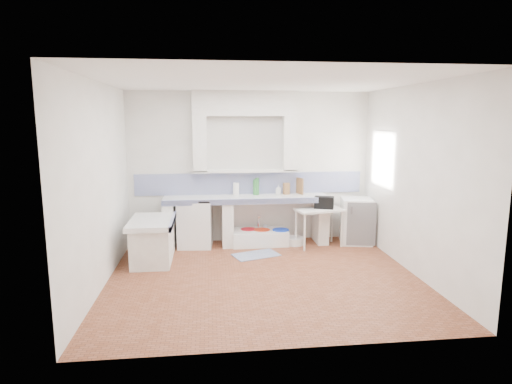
{
  "coord_description": "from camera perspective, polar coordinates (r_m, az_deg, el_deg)",
  "views": [
    {
      "loc": [
        -0.78,
        -5.89,
        2.28
      ],
      "look_at": [
        0.0,
        1.0,
        1.1
      ],
      "focal_mm": 29.75,
      "sensor_mm": 36.0,
      "label": 1
    }
  ],
  "objects": [
    {
      "name": "cutting_board",
      "position": [
        8.02,
        5.91,
        0.81
      ],
      "size": [
        0.1,
        0.22,
        0.31
      ],
      "primitive_type": "cube",
      "rotation": [
        0.0,
        0.0,
        0.36
      ],
      "color": "olive",
      "rests_on": "counter_slab"
    },
    {
      "name": "counter_lip",
      "position": [
        7.48,
        -1.12,
        -1.29
      ],
      "size": [
        3.0,
        0.04,
        0.1
      ],
      "primitive_type": "cube",
      "color": "navy",
      "rests_on": "ground"
    },
    {
      "name": "peninsula_top",
      "position": [
        7.04,
        -13.82,
        -3.93
      ],
      "size": [
        0.7,
        1.1,
        0.08
      ],
      "primitive_type": "cube",
      "color": "white",
      "rests_on": "ground"
    },
    {
      "name": "wall_front",
      "position": [
        4.06,
        4.76,
        -2.88
      ],
      "size": [
        4.5,
        0.0,
        4.5
      ],
      "primitive_type": "plane",
      "rotation": [
        -1.57,
        0.0,
        0.0
      ],
      "color": "white",
      "rests_on": "ground"
    },
    {
      "name": "bucket_blue",
      "position": [
        7.9,
        3.32,
        -6.05
      ],
      "size": [
        0.39,
        0.39,
        0.29
      ],
      "primitive_type": "cylinder",
      "rotation": [
        0.0,
        0.0,
        0.37
      ],
      "color": "#072EC4",
      "rests_on": "ground"
    },
    {
      "name": "water_bottle_a",
      "position": [
        8.08,
        -0.35,
        -5.77
      ],
      "size": [
        0.09,
        0.09,
        0.27
      ],
      "primitive_type": "cylinder",
      "rotation": [
        0.0,
        0.0,
        0.29
      ],
      "color": "silver",
      "rests_on": "ground"
    },
    {
      "name": "counter_pier_left",
      "position": [
        7.85,
        -11.56,
        -4.32
      ],
      "size": [
        0.2,
        0.55,
        0.82
      ],
      "primitive_type": "cube",
      "color": "white",
      "rests_on": "ground"
    },
    {
      "name": "green_bottle_b",
      "position": [
        7.89,
        0.16,
        0.76
      ],
      "size": [
        0.08,
        0.08,
        0.32
      ],
      "primitive_type": "cylinder",
      "rotation": [
        0.0,
        0.0,
        -0.21
      ],
      "color": "#2F7735",
      "rests_on": "counter_slab"
    },
    {
      "name": "ceiling",
      "position": [
        5.96,
        1.11,
        14.66
      ],
      "size": [
        4.5,
        4.5,
        0.0
      ],
      "primitive_type": "plane",
      "rotation": [
        3.14,
        0.0,
        0.0
      ],
      "color": "white",
      "rests_on": "ground"
    },
    {
      "name": "alcove_mass",
      "position": [
        7.8,
        -1.48,
        11.82
      ],
      "size": [
        1.9,
        0.25,
        0.45
      ],
      "primitive_type": "cube",
      "color": "white",
      "rests_on": "ground"
    },
    {
      "name": "paper_towel",
      "position": [
        7.86,
        -2.71,
        0.39
      ],
      "size": [
        0.13,
        0.13,
        0.23
      ],
      "primitive_type": "cylinder",
      "rotation": [
        0.0,
        0.0,
        0.17
      ],
      "color": "white",
      "rests_on": "counter_slab"
    },
    {
      "name": "lace_valance",
      "position": [
        7.73,
        17.01,
        7.01
      ],
      "size": [
        0.01,
        0.84,
        0.24
      ],
      "primitive_type": "cube",
      "color": "white",
      "rests_on": "ground"
    },
    {
      "name": "peninsula_base",
      "position": [
        7.13,
        -13.71,
        -6.66
      ],
      "size": [
        0.6,
        1.0,
        0.62
      ],
      "primitive_type": "cube",
      "color": "white",
      "rests_on": "ground"
    },
    {
      "name": "green_bottle_a",
      "position": [
        7.88,
        -0.17,
        0.64
      ],
      "size": [
        0.08,
        0.08,
        0.29
      ],
      "primitive_type": "cylinder",
      "rotation": [
        0.0,
        0.0,
        -0.35
      ],
      "color": "#2F7735",
      "rests_on": "counter_slab"
    },
    {
      "name": "wall_left",
      "position": [
        6.14,
        -20.25,
        0.81
      ],
      "size": [
        0.0,
        4.5,
        4.5
      ],
      "primitive_type": "plane",
      "rotation": [
        1.57,
        0.0,
        1.57
      ],
      "color": "white",
      "rests_on": "ground"
    },
    {
      "name": "bucket_red",
      "position": [
        7.95,
        -1.0,
        -5.96
      ],
      "size": [
        0.35,
        0.35,
        0.28
      ],
      "primitive_type": "cylinder",
      "rotation": [
        0.0,
        0.0,
        0.22
      ],
      "color": "red",
      "rests_on": "ground"
    },
    {
      "name": "soap_bottle",
      "position": [
        7.93,
        3.03,
        0.3
      ],
      "size": [
        0.11,
        0.11,
        0.19
      ],
      "primitive_type": "imported",
      "rotation": [
        0.0,
        0.0,
        -0.39
      ],
      "color": "white",
      "rests_on": "counter_slab"
    },
    {
      "name": "counter_pier_mid",
      "position": [
        7.82,
        -3.86,
        -4.19
      ],
      "size": [
        0.2,
        0.55,
        0.82
      ],
      "primitive_type": "cube",
      "color": "white",
      "rests_on": "ground"
    },
    {
      "name": "counter_pier_right",
      "position": [
        8.09,
        8.65,
        -3.82
      ],
      "size": [
        0.2,
        0.55,
        0.82
      ],
      "primitive_type": "cube",
      "color": "white",
      "rests_on": "ground"
    },
    {
      "name": "peninsula_lip",
      "position": [
        7.01,
        -11.14,
        -3.9
      ],
      "size": [
        0.04,
        1.1,
        0.1
      ],
      "primitive_type": "cube",
      "color": "navy",
      "rests_on": "ground"
    },
    {
      "name": "fridge",
      "position": [
        8.15,
        13.31,
        -3.78
      ],
      "size": [
        0.64,
        0.64,
        0.85
      ],
      "primitive_type": "cube",
      "rotation": [
        0.0,
        0.0,
        -0.19
      ],
      "color": "white",
      "rests_on": "ground"
    },
    {
      "name": "counter_slab",
      "position": [
        7.75,
        -1.32,
        -0.9
      ],
      "size": [
        3.0,
        0.6,
        0.08
      ],
      "primitive_type": "cube",
      "color": "white",
      "rests_on": "ground"
    },
    {
      "name": "basin_white",
      "position": [
        7.94,
        5.19,
        -6.56
      ],
      "size": [
        0.44,
        0.44,
        0.13
      ],
      "primitive_type": "cylinder",
      "rotation": [
        0.0,
        0.0,
        0.32
      ],
      "color": "white",
      "rests_on": "ground"
    },
    {
      "name": "bucket_orange",
      "position": [
        7.91,
        0.8,
        -6.05
      ],
      "size": [
        0.36,
        0.36,
        0.28
      ],
      "primitive_type": "cylinder",
      "rotation": [
        0.0,
        0.0,
        -0.22
      ],
      "color": "red",
      "rests_on": "ground"
    },
    {
      "name": "floor",
      "position": [
        6.36,
        1.03,
        -11.34
      ],
      "size": [
        4.5,
        4.5,
        0.0
      ],
      "primitive_type": "plane",
      "color": "brown",
      "rests_on": "ground"
    },
    {
      "name": "knife_block",
      "position": [
        7.98,
        4.1,
        0.45
      ],
      "size": [
        0.12,
        0.11,
        0.22
      ],
      "primitive_type": "cube",
      "rotation": [
        0.0,
        0.0,
        0.23
      ],
      "color": "olive",
      "rests_on": "counter_slab"
    },
    {
      "name": "wall_back",
      "position": [
        7.98,
        -0.81,
        3.32
      ],
      "size": [
        4.5,
        0.0,
        4.5
      ],
      "primitive_type": "plane",
      "rotation": [
        1.57,
        0.0,
        0.0
      ],
      "color": "white",
      "rests_on": "ground"
    },
    {
      "name": "wall_right",
      "position": [
        6.68,
        20.58,
        1.47
      ],
      "size": [
        0.0,
        4.5,
        4.5
      ],
      "primitive_type": "plane",
      "rotation": [
        1.57,
        0.0,
        -1.57
      ],
      "color": "white",
      "rests_on": "ground"
    },
    {
      "name": "rug",
      "position": [
        7.31,
        0.01,
        -8.45
      ],
      "size": [
        0.86,
        0.66,
        0.01
      ],
      "primitive_type": "cube",
      "rotation": [
        0.0,
        0.0,
        0.34
      ],
      "color": "#384B82",
      "rests_on": "ground"
    },
    {
      "name": "window_frame",
      "position": [
        7.81,
        17.85,
        4.2
      ],
      "size": [
        0.35,
        0.86,
        1.06
      ],
      "primitive_type": "cube",
      "color": "#371F11",
      "rests_on": "ground"
    },
    {
      "name": "side_table",
      "position": [
        7.82,
        8.44,
        -4.75
      ],
      "size": [
        0.92,
        0.63,
        0.04
      ],
      "primitive_type": "cube",
      "rotation": [
        0.0,
        0.0,
        0.21
      ],
      "color": "white",
      "rests_on": "ground"
    },
    {
      "name": "black_bag",
      "position": [
        7.78,
        9.14,
        -1.4
      ],
      "size": [
        0.39,
        0.3,
        0.22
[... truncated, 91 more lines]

